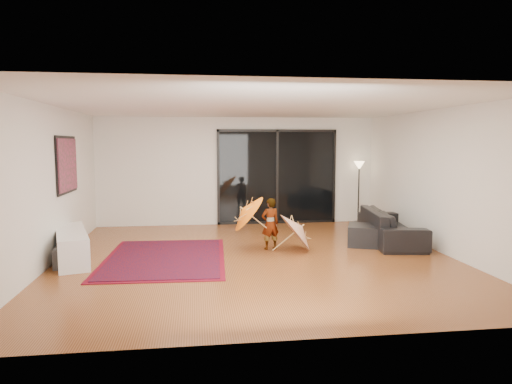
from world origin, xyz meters
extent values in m
plane|color=brown|center=(0.00, 0.00, 0.00)|extent=(7.00, 7.00, 0.00)
plane|color=white|center=(0.00, 0.00, 2.70)|extent=(7.00, 7.00, 0.00)
plane|color=silver|center=(0.00, 3.50, 1.35)|extent=(7.00, 0.00, 7.00)
plane|color=silver|center=(0.00, -3.50, 1.35)|extent=(7.00, 0.00, 7.00)
plane|color=silver|center=(-3.50, 0.00, 1.35)|extent=(0.00, 7.00, 7.00)
plane|color=silver|center=(3.50, 0.00, 1.35)|extent=(0.00, 7.00, 7.00)
cube|color=black|center=(1.00, 3.47, 1.20)|extent=(3.00, 0.04, 2.40)
cube|color=black|center=(1.00, 3.45, 2.37)|extent=(3.06, 0.06, 0.06)
cube|color=black|center=(1.00, 3.45, 0.03)|extent=(3.06, 0.06, 0.06)
cube|color=black|center=(1.00, 3.45, 1.20)|extent=(0.06, 0.06, 2.40)
cube|color=black|center=(-3.48, 1.00, 1.65)|extent=(0.02, 1.28, 1.08)
cube|color=#1A4127|center=(-3.46, 1.00, 1.65)|extent=(0.03, 1.18, 0.98)
cube|color=white|center=(-3.25, 0.25, 0.27)|extent=(1.01, 1.97, 0.53)
cube|color=#424244|center=(-3.25, -0.28, 0.16)|extent=(0.31, 0.31, 0.33)
cube|color=#600818|center=(-1.63, 0.16, 0.01)|extent=(2.24, 3.03, 0.01)
cube|color=#5F0913|center=(-1.63, 0.16, 0.01)|extent=(2.07, 2.87, 0.02)
imported|color=black|center=(2.95, 0.93, 0.34)|extent=(1.22, 2.40, 0.67)
cube|color=black|center=(2.34, 0.69, 0.21)|extent=(0.94, 0.94, 0.41)
cylinder|color=black|center=(3.10, 3.25, 0.01)|extent=(0.27, 0.27, 0.03)
cylinder|color=black|center=(3.10, 3.25, 0.73)|extent=(0.04, 0.04, 1.47)
cone|color=#FFD899|center=(3.10, 3.25, 1.49)|extent=(0.27, 0.27, 0.22)
imported|color=#999999|center=(0.35, 0.61, 0.50)|extent=(0.42, 0.33, 1.00)
cone|color=orange|center=(-0.20, 0.56, 0.73)|extent=(0.65, 0.82, 0.74)
cylinder|color=tan|center=(-0.20, 0.56, 0.40)|extent=(0.40, 0.02, 0.34)
cylinder|color=tan|center=(-0.20, 0.56, 0.84)|extent=(0.05, 0.02, 0.05)
cone|color=silver|center=(0.95, 0.46, 0.51)|extent=(0.69, 0.87, 0.80)
cylinder|color=tan|center=(0.95, 0.46, 0.13)|extent=(0.44, 0.02, 0.36)
cylinder|color=tan|center=(0.95, 0.46, 0.62)|extent=(0.05, 0.02, 0.05)
camera|label=1|loc=(-1.06, -7.98, 2.05)|focal=32.00mm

